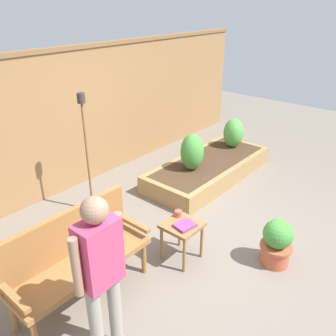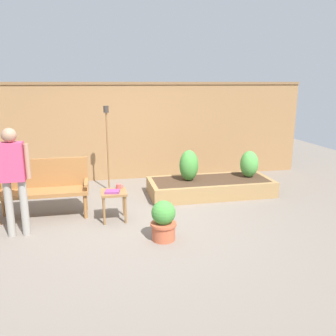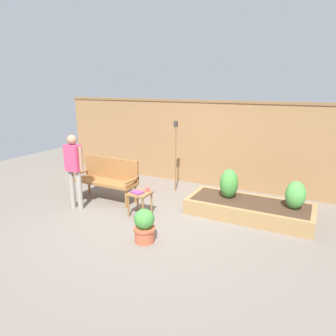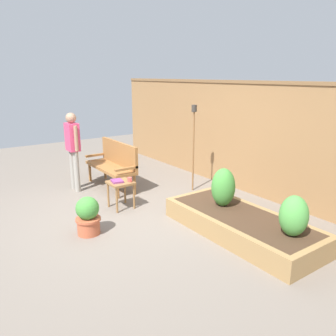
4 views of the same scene
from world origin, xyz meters
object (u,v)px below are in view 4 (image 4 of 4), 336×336
at_px(book_on_table, 117,181).
at_px(shrub_near_bench, 223,187).
at_px(cup_on_table, 130,180).
at_px(potted_boxwood, 88,215).
at_px(tiki_torch, 194,133).
at_px(garden_bench, 114,161).
at_px(side_table, 121,186).
at_px(person_by_bench, 73,145).
at_px(shrub_far_corner, 294,216).

distance_m(book_on_table, shrub_near_bench, 1.84).
relative_size(cup_on_table, book_on_table, 0.52).
height_order(potted_boxwood, shrub_near_bench, shrub_near_bench).
bearing_deg(tiki_torch, garden_bench, -133.14).
distance_m(side_table, book_on_table, 0.12).
relative_size(garden_bench, side_table, 3.00).
xyz_separation_m(side_table, shrub_near_bench, (1.49, 0.99, 0.20)).
height_order(side_table, person_by_bench, person_by_bench).
relative_size(shrub_far_corner, tiki_torch, 0.31).
distance_m(potted_boxwood, person_by_bench, 2.19).
height_order(book_on_table, potted_boxwood, potted_boxwood).
bearing_deg(potted_boxwood, tiki_torch, 104.47).
relative_size(book_on_table, potted_boxwood, 0.38).
bearing_deg(shrub_far_corner, book_on_table, -159.36).
height_order(garden_bench, cup_on_table, garden_bench).
relative_size(potted_boxwood, person_by_bench, 0.37).
bearing_deg(person_by_bench, potted_boxwood, -15.66).
xyz_separation_m(garden_bench, cup_on_table, (1.21, -0.31, -0.03)).
xyz_separation_m(potted_boxwood, shrub_near_bench, (0.86, 1.85, 0.31)).
height_order(side_table, cup_on_table, cup_on_table).
bearing_deg(side_table, tiki_torch, 90.43).
distance_m(side_table, shrub_near_bench, 1.80).
bearing_deg(shrub_near_bench, shrub_far_corner, 0.00).
distance_m(book_on_table, shrub_far_corner, 2.95).
bearing_deg(shrub_near_bench, side_table, -146.58).
relative_size(side_table, shrub_near_bench, 0.81).
relative_size(potted_boxwood, shrub_near_bench, 0.96).
xyz_separation_m(side_table, shrub_far_corner, (2.74, 0.99, 0.17)).
distance_m(shrub_far_corner, person_by_bench, 4.34).
xyz_separation_m(shrub_far_corner, tiki_torch, (-2.75, 0.64, 0.61)).
xyz_separation_m(book_on_table, shrub_near_bench, (1.52, 1.04, 0.10)).
xyz_separation_m(cup_on_table, tiki_torch, (-0.10, 1.49, 0.65)).
height_order(shrub_near_bench, tiki_torch, tiki_torch).
bearing_deg(cup_on_table, tiki_torch, 94.02).
bearing_deg(potted_boxwood, shrub_far_corner, 41.29).
distance_m(book_on_table, person_by_bench, 1.45).
bearing_deg(cup_on_table, book_on_table, -121.67).
height_order(garden_bench, side_table, garden_bench).
xyz_separation_m(potted_boxwood, shrub_far_corner, (2.11, 1.85, 0.28)).
xyz_separation_m(cup_on_table, person_by_bench, (-1.47, -0.43, 0.42)).
distance_m(garden_bench, book_on_table, 1.20).
distance_m(garden_bench, cup_on_table, 1.25).
height_order(cup_on_table, tiki_torch, tiki_torch).
bearing_deg(shrub_far_corner, shrub_near_bench, 180.00).
distance_m(garden_bench, shrub_far_corner, 3.90).
distance_m(garden_bench, potted_boxwood, 2.20).
relative_size(garden_bench, potted_boxwood, 2.53).
bearing_deg(garden_bench, potted_boxwood, -36.94).
height_order(book_on_table, shrub_near_bench, shrub_near_bench).
distance_m(side_table, person_by_bench, 1.51).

